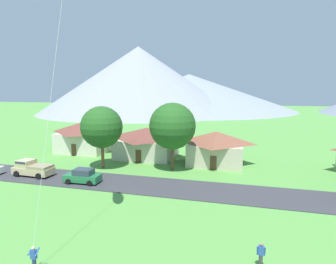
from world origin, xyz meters
The scene contains 12 objects.
road_strip centered at (0.00, 26.87, 0.04)m, with size 160.00×6.13×0.08m, color #38383D.
mountain_east_ridge centered at (-32.91, 146.38, 9.39)m, with size 79.71×79.71×18.79m, color #8E939E.
mountain_west_ridge centered at (-22.17, 149.15, 9.50)m, with size 110.61×110.61×19.00m, color gray.
mountain_far_west_ridge centered at (-42.21, 125.52, 15.49)m, with size 92.81×92.81×30.99m, color #8E939E.
house_leftmost centered at (-8.67, 40.20, 2.51)m, with size 9.62×8.57×4.85m.
house_left_center centered at (-20.75, 41.07, 2.78)m, with size 9.07×7.25×5.38m.
house_rightmost centered at (2.69, 38.82, 2.53)m, with size 8.45×7.69×4.88m.
tree_left_of_center centered at (-2.79, 33.90, 6.11)m, with size 6.35×6.35×9.30m.
tree_center centered at (-12.51, 32.24, 5.85)m, with size 5.82×5.82×8.77m.
parked_car_green_mid_east centered at (-11.69, 25.71, 0.87)m, with size 4.28×2.23×1.68m.
pickup_truck_sand_west_side centered at (-19.48, 26.53, 1.06)m, with size 5.27×2.48×1.99m.
watcher_person centered at (7.76, 14.39, 0.88)m, with size 0.56×0.24×1.68m.
Camera 1 is at (6.30, -2.67, 11.08)m, focal length 30.01 mm.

